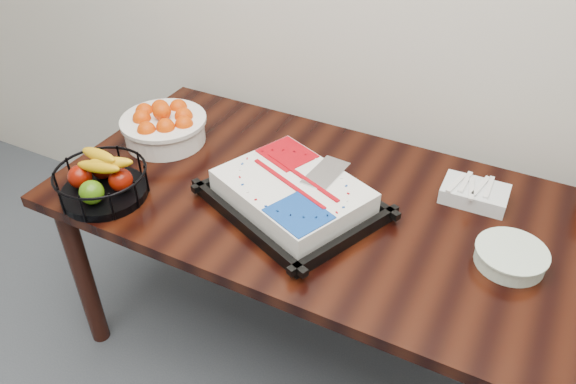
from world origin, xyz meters
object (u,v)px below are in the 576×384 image
at_px(tangerine_bowl, 163,121).
at_px(plate_stack, 511,257).
at_px(table, 326,220).
at_px(fruit_basket, 102,180).
at_px(cake_tray, 292,195).

height_order(tangerine_bowl, plate_stack, tangerine_bowl).
bearing_deg(plate_stack, table, 177.08).
bearing_deg(tangerine_bowl, table, -4.29).
bearing_deg(plate_stack, fruit_basket, -166.92).
relative_size(cake_tray, plate_stack, 3.06).
bearing_deg(table, plate_stack, -2.92).
bearing_deg(plate_stack, tangerine_bowl, 176.34).
relative_size(tangerine_bowl, plate_stack, 1.56).
bearing_deg(table, fruit_basket, -154.22).
distance_m(cake_tray, tangerine_bowl, 0.62).
distance_m(table, tangerine_bowl, 0.71).
distance_m(table, fruit_basket, 0.74).
distance_m(cake_tray, plate_stack, 0.66).
bearing_deg(plate_stack, cake_tray, -175.30).
bearing_deg(fruit_basket, plate_stack, 13.08).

